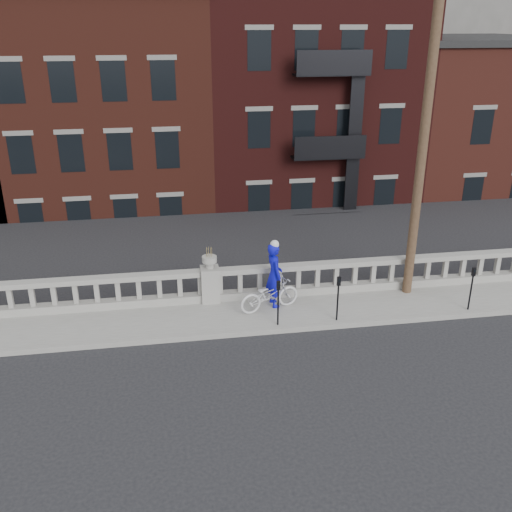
{
  "coord_description": "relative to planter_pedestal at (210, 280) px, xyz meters",
  "views": [
    {
      "loc": [
        -1.12,
        -11.71,
        8.11
      ],
      "look_at": [
        1.29,
        3.2,
        1.85
      ],
      "focal_mm": 40.0,
      "sensor_mm": 36.0,
      "label": 1
    }
  ],
  "objects": [
    {
      "name": "utility_pole",
      "position": [
        6.2,
        -0.35,
        4.41
      ],
      "size": [
        1.6,
        0.28,
        10.0
      ],
      "color": "#422D1E",
      "rests_on": "sidewalk"
    },
    {
      "name": "lower_level",
      "position": [
        0.56,
        19.09,
        1.8
      ],
      "size": [
        80.0,
        44.0,
        20.8
      ],
      "color": "#605E59",
      "rests_on": "ground"
    },
    {
      "name": "bicycle",
      "position": [
        1.68,
        -0.84,
        -0.19
      ],
      "size": [
        1.97,
        1.15,
        0.98
      ],
      "primitive_type": "imported",
      "rotation": [
        0.0,
        0.0,
        1.86
      ],
      "color": "silver",
      "rests_on": "sidewalk"
    },
    {
      "name": "parking_meter_b",
      "position": [
        1.74,
        -1.8,
        0.17
      ],
      "size": [
        0.1,
        0.09,
        1.36
      ],
      "color": "black",
      "rests_on": "sidewalk"
    },
    {
      "name": "balustrade",
      "position": [
        0.0,
        0.0,
        -0.19
      ],
      "size": [
        28.0,
        0.34,
        1.03
      ],
      "color": "gray",
      "rests_on": "sidewalk"
    },
    {
      "name": "cyclist",
      "position": [
        1.87,
        -0.57,
        0.31
      ],
      "size": [
        0.57,
        0.78,
        1.98
      ],
      "primitive_type": "imported",
      "rotation": [
        0.0,
        0.0,
        1.72
      ],
      "color": "#0B0CB0",
      "rests_on": "sidewalk"
    },
    {
      "name": "planter_pedestal",
      "position": [
        0.0,
        0.0,
        0.0
      ],
      "size": [
        0.55,
        0.55,
        1.76
      ],
      "color": "gray",
      "rests_on": "sidewalk"
    },
    {
      "name": "sidewalk",
      "position": [
        0.0,
        -0.95,
        -0.76
      ],
      "size": [
        32.0,
        2.2,
        0.15
      ],
      "primitive_type": "cube",
      "color": "gray",
      "rests_on": "ground"
    },
    {
      "name": "ground",
      "position": [
        0.0,
        -3.95,
        -0.83
      ],
      "size": [
        120.0,
        120.0,
        0.0
      ],
      "primitive_type": "plane",
      "color": "black",
      "rests_on": "ground"
    },
    {
      "name": "parking_meter_c",
      "position": [
        3.46,
        -1.8,
        0.17
      ],
      "size": [
        0.1,
        0.09,
        1.36
      ],
      "color": "black",
      "rests_on": "sidewalk"
    },
    {
      "name": "parking_meter_d",
      "position": [
        7.52,
        -1.8,
        0.17
      ],
      "size": [
        0.1,
        0.09,
        1.36
      ],
      "color": "black",
      "rests_on": "sidewalk"
    }
  ]
}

